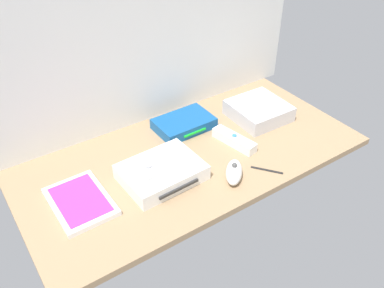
{
  "coord_description": "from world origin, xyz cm",
  "views": [
    {
      "loc": [
        -53.25,
        -78.72,
        74.72
      ],
      "look_at": [
        0.0,
        0.0,
        4.0
      ],
      "focal_mm": 38.69,
      "sensor_mm": 36.0,
      "label": 1
    }
  ],
  "objects_px": {
    "network_router": "(184,123)",
    "stylus_pen": "(267,169)",
    "game_console": "(162,172)",
    "remote_wand": "(234,140)",
    "mini_computer": "(259,110)",
    "game_case": "(80,201)",
    "remote_nunchuk": "(234,172)",
    "remote_classic_pad": "(161,163)"
  },
  "relations": [
    {
      "from": "remote_wand",
      "to": "remote_classic_pad",
      "type": "xyz_separation_m",
      "value": [
        -0.26,
        -0.01,
        0.04
      ]
    },
    {
      "from": "remote_nunchuk",
      "to": "remote_classic_pad",
      "type": "height_order",
      "value": "remote_classic_pad"
    },
    {
      "from": "network_router",
      "to": "stylus_pen",
      "type": "height_order",
      "value": "network_router"
    },
    {
      "from": "remote_wand",
      "to": "remote_classic_pad",
      "type": "bearing_deg",
      "value": 172.2
    },
    {
      "from": "network_router",
      "to": "remote_classic_pad",
      "type": "xyz_separation_m",
      "value": [
        -0.18,
        -0.17,
        0.04
      ]
    },
    {
      "from": "network_router",
      "to": "game_console",
      "type": "bearing_deg",
      "value": -137.52
    },
    {
      "from": "mini_computer",
      "to": "network_router",
      "type": "bearing_deg",
      "value": 160.42
    },
    {
      "from": "mini_computer",
      "to": "stylus_pen",
      "type": "distance_m",
      "value": 0.27
    },
    {
      "from": "game_console",
      "to": "remote_wand",
      "type": "height_order",
      "value": "game_console"
    },
    {
      "from": "network_router",
      "to": "stylus_pen",
      "type": "bearing_deg",
      "value": -76.3
    },
    {
      "from": "game_case",
      "to": "remote_classic_pad",
      "type": "relative_size",
      "value": 1.27
    },
    {
      "from": "remote_wand",
      "to": "remote_nunchuk",
      "type": "height_order",
      "value": "remote_nunchuk"
    },
    {
      "from": "game_console",
      "to": "remote_classic_pad",
      "type": "bearing_deg",
      "value": -117.79
    },
    {
      "from": "game_case",
      "to": "remote_nunchuk",
      "type": "height_order",
      "value": "remote_nunchuk"
    },
    {
      "from": "mini_computer",
      "to": "game_case",
      "type": "height_order",
      "value": "mini_computer"
    },
    {
      "from": "remote_classic_pad",
      "to": "game_case",
      "type": "bearing_deg",
      "value": 165.87
    },
    {
      "from": "game_console",
      "to": "network_router",
      "type": "relative_size",
      "value": 1.19
    },
    {
      "from": "mini_computer",
      "to": "game_case",
      "type": "distance_m",
      "value": 0.64
    },
    {
      "from": "stylus_pen",
      "to": "mini_computer",
      "type": "bearing_deg",
      "value": 53.91
    },
    {
      "from": "game_console",
      "to": "stylus_pen",
      "type": "distance_m",
      "value": 0.29
    },
    {
      "from": "remote_classic_pad",
      "to": "stylus_pen",
      "type": "bearing_deg",
      "value": -32.99
    },
    {
      "from": "mini_computer",
      "to": "remote_wand",
      "type": "distance_m",
      "value": 0.18
    },
    {
      "from": "game_console",
      "to": "remote_wand",
      "type": "bearing_deg",
      "value": 0.58
    },
    {
      "from": "game_console",
      "to": "game_case",
      "type": "xyz_separation_m",
      "value": [
        -0.22,
        0.03,
        -0.01
      ]
    },
    {
      "from": "stylus_pen",
      "to": "remote_wand",
      "type": "bearing_deg",
      "value": 89.7
    },
    {
      "from": "mini_computer",
      "to": "remote_classic_pad",
      "type": "relative_size",
      "value": 1.15
    },
    {
      "from": "remote_nunchuk",
      "to": "stylus_pen",
      "type": "distance_m",
      "value": 0.1
    },
    {
      "from": "game_console",
      "to": "stylus_pen",
      "type": "relative_size",
      "value": 2.4
    },
    {
      "from": "mini_computer",
      "to": "network_router",
      "type": "xyz_separation_m",
      "value": [
        -0.24,
        0.08,
        -0.01
      ]
    },
    {
      "from": "game_case",
      "to": "stylus_pen",
      "type": "bearing_deg",
      "value": -19.88
    },
    {
      "from": "mini_computer",
      "to": "network_router",
      "type": "distance_m",
      "value": 0.25
    },
    {
      "from": "remote_nunchuk",
      "to": "game_case",
      "type": "bearing_deg",
      "value": -157.9
    },
    {
      "from": "mini_computer",
      "to": "network_router",
      "type": "height_order",
      "value": "mini_computer"
    },
    {
      "from": "mini_computer",
      "to": "game_case",
      "type": "xyz_separation_m",
      "value": [
        -0.64,
        -0.05,
        -0.02
      ]
    },
    {
      "from": "game_console",
      "to": "mini_computer",
      "type": "bearing_deg",
      "value": 9.28
    },
    {
      "from": "remote_nunchuk",
      "to": "remote_wand",
      "type": "bearing_deg",
      "value": 93.02
    },
    {
      "from": "game_console",
      "to": "network_router",
      "type": "bearing_deg",
      "value": 40.72
    },
    {
      "from": "remote_wand",
      "to": "stylus_pen",
      "type": "height_order",
      "value": "remote_wand"
    },
    {
      "from": "game_console",
      "to": "game_case",
      "type": "height_order",
      "value": "game_console"
    },
    {
      "from": "game_case",
      "to": "remote_wand",
      "type": "xyz_separation_m",
      "value": [
        0.48,
        -0.02,
        0.01
      ]
    },
    {
      "from": "game_case",
      "to": "remote_wand",
      "type": "distance_m",
      "value": 0.48
    },
    {
      "from": "game_console",
      "to": "network_router",
      "type": "height_order",
      "value": "game_console"
    }
  ]
}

